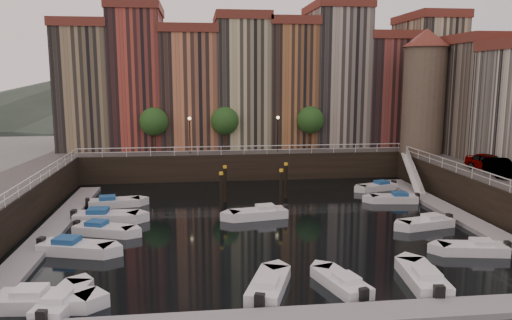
{
  "coord_description": "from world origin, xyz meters",
  "views": [
    {
      "loc": [
        -5.3,
        -38.84,
        11.58
      ],
      "look_at": [
        -0.11,
        4.0,
        4.37
      ],
      "focal_mm": 35.0,
      "sensor_mm": 36.0,
      "label": 1
    }
  ],
  "objects": [
    {
      "name": "ground",
      "position": [
        0.0,
        0.0,
        0.0
      ],
      "size": [
        200.0,
        200.0,
        0.0
      ],
      "primitive_type": "plane",
      "color": "black",
      "rests_on": "ground"
    },
    {
      "name": "quay_far",
      "position": [
        0.0,
        26.0,
        1.5
      ],
      "size": [
        80.0,
        20.0,
        3.0
      ],
      "primitive_type": "cube",
      "color": "black",
      "rests_on": "ground"
    },
    {
      "name": "dock_left",
      "position": [
        -16.2,
        -1.0,
        0.17
      ],
      "size": [
        2.0,
        28.0,
        0.35
      ],
      "primitive_type": "cube",
      "color": "gray",
      "rests_on": "ground"
    },
    {
      "name": "dock_right",
      "position": [
        16.2,
        -1.0,
        0.17
      ],
      "size": [
        2.0,
        28.0,
        0.35
      ],
      "primitive_type": "cube",
      "color": "gray",
      "rests_on": "ground"
    },
    {
      "name": "dock_near",
      "position": [
        0.0,
        -17.0,
        0.17
      ],
      "size": [
        30.0,
        2.0,
        0.35
      ],
      "primitive_type": "cube",
      "color": "gray",
      "rests_on": "ground"
    },
    {
      "name": "mountains",
      "position": [
        1.72,
        110.0,
        7.92
      ],
      "size": [
        145.0,
        100.0,
        18.0
      ],
      "color": "#2D382D",
      "rests_on": "ground"
    },
    {
      "name": "far_terrace",
      "position": [
        3.31,
        23.5,
        10.95
      ],
      "size": [
        48.7,
        10.3,
        17.5
      ],
      "color": "#8B7758",
      "rests_on": "quay_far"
    },
    {
      "name": "corner_tower",
      "position": [
        20.0,
        14.5,
        10.19
      ],
      "size": [
        5.2,
        5.2,
        13.8
      ],
      "color": "#6B5B4C",
      "rests_on": "quay_right"
    },
    {
      "name": "promenade_trees",
      "position": [
        -1.33,
        18.2,
        6.58
      ],
      "size": [
        21.2,
        3.2,
        5.2
      ],
      "color": "black",
      "rests_on": "quay_far"
    },
    {
      "name": "street_lamps",
      "position": [
        -1.0,
        17.2,
        5.9
      ],
      "size": [
        10.36,
        0.36,
        4.18
      ],
      "color": "black",
      "rests_on": "quay_far"
    },
    {
      "name": "railings",
      "position": [
        0.0,
        4.88,
        3.79
      ],
      "size": [
        36.08,
        34.04,
        0.52
      ],
      "color": "white",
      "rests_on": "ground"
    },
    {
      "name": "gangway",
      "position": [
        17.1,
        10.0,
        1.92
      ],
      "size": [
        2.78,
        8.32,
        3.73
      ],
      "color": "white",
      "rests_on": "ground"
    },
    {
      "name": "mooring_pilings",
      "position": [
        -0.14,
        5.39,
        1.65
      ],
      "size": [
        6.76,
        4.29,
        3.78
      ],
      "color": "black",
      "rests_on": "ground"
    },
    {
      "name": "boat_left_0",
      "position": [
        -13.26,
        -13.99,
        0.4
      ],
      "size": [
        5.2,
        2.29,
        1.18
      ],
      "rotation": [
        0.0,
        0.0,
        -0.09
      ],
      "color": "silver",
      "rests_on": "ground"
    },
    {
      "name": "boat_left_1",
      "position": [
        -13.48,
        -5.98,
        0.39
      ],
      "size": [
        5.2,
        3.1,
        1.17
      ],
      "rotation": [
        0.0,
        0.0,
        -0.28
      ],
      "color": "silver",
      "rests_on": "ground"
    },
    {
      "name": "boat_left_2",
      "position": [
        -12.34,
        -2.0,
        0.36
      ],
      "size": [
        4.77,
        3.13,
        1.08
      ],
      "rotation": [
        0.0,
        0.0,
        -0.35
      ],
      "color": "silver",
      "rests_on": "ground"
    },
    {
      "name": "boat_left_3",
      "position": [
        -12.75,
        1.29,
        0.41
      ],
      "size": [
        5.36,
        2.26,
        1.21
      ],
      "rotation": [
        0.0,
        0.0,
        -0.07
      ],
      "color": "silver",
      "rests_on": "ground"
    },
    {
      "name": "boat_left_4",
      "position": [
        -12.87,
        6.19,
        0.36
      ],
      "size": [
        4.82,
        2.37,
        1.08
      ],
      "rotation": [
        0.0,
        0.0,
        0.15
      ],
      "color": "silver",
      "rests_on": "ground"
    },
    {
      "name": "boat_right_1",
      "position": [
        12.87,
        -9.22,
        0.35
      ],
      "size": [
        4.66,
        2.37,
        1.04
      ],
      "rotation": [
        0.0,
        0.0,
        2.97
      ],
      "color": "silver",
      "rests_on": "ground"
    },
    {
      "name": "boat_right_2",
      "position": [
        12.45,
        -3.22,
        0.35
      ],
      "size": [
        4.65,
        2.56,
        1.04
      ],
      "rotation": [
        0.0,
        0.0,
        3.37
      ],
      "color": "silver",
      "rests_on": "ground"
    },
    {
      "name": "boat_right_3",
      "position": [
        13.04,
        4.64,
        0.35
      ],
      "size": [
        4.59,
        2.18,
        1.03
      ],
      "rotation": [
        0.0,
        0.0,
        3.01
      ],
      "color": "silver",
      "rests_on": "ground"
    },
    {
      "name": "boat_right_4",
      "position": [
        13.32,
        9.76,
        0.34
      ],
      "size": [
        4.46,
        2.69,
        1.0
      ],
      "rotation": [
        0.0,
        0.0,
        3.43
      ],
      "color": "silver",
      "rests_on": "ground"
    },
    {
      "name": "boat_near_0",
      "position": [
        -12.23,
        -14.06,
        0.34
      ],
      "size": [
        2.36,
        4.55,
        1.02
      ],
      "rotation": [
        0.0,
        0.0,
        1.38
      ],
      "color": "silver",
      "rests_on": "ground"
    },
    {
      "name": "boat_near_1",
      "position": [
        -1.57,
        -13.57,
        0.37
      ],
      "size": [
        3.14,
        4.9,
        1.1
      ],
      "rotation": [
        0.0,
        0.0,
        1.23
      ],
      "color": "silver",
      "rests_on": "ground"
    },
    {
      "name": "boat_near_2",
      "position": [
        2.56,
        -13.53,
        0.34
      ],
      "size": [
        2.68,
        4.51,
        1.01
      ],
      "rotation": [
        0.0,
        0.0,
        1.85
      ],
      "color": "silver",
      "rests_on": "ground"
    },
    {
      "name": "boat_near_3",
      "position": [
        7.25,
        -13.59,
        0.39
      ],
      "size": [
        2.32,
        5.12,
        1.15
      ],
      "rotation": [
        0.0,
        0.0,
        1.46
      ],
      "color": "silver",
      "rests_on": "ground"
    },
    {
      "name": "car_a",
      "position": [
        21.16,
        2.97,
        3.79
      ],
      "size": [
        2.87,
        4.96,
        1.59
      ],
      "primitive_type": "imported",
      "rotation": [
        0.0,
        0.0,
        0.23
      ],
      "color": "gray",
      "rests_on": "quay_right"
    },
    {
      "name": "car_b",
      "position": [
        20.79,
        0.79,
        3.74
      ],
      "size": [
        2.31,
        4.68,
        1.48
      ],
      "primitive_type": "imported",
      "rotation": [
        0.0,
        0.0,
        -0.17
      ],
      "color": "gray",
      "rests_on": "quay_right"
    },
    {
      "name": "boat_extra_563",
      "position": [
        -0.18,
        0.92,
        0.39
      ],
      "size": [
        5.11,
        2.57,
        1.14
      ],
      "rotation": [
        0.0,
        0.0,
        3.31
      ],
      "color": "silver",
      "rests_on": "ground"
    }
  ]
}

